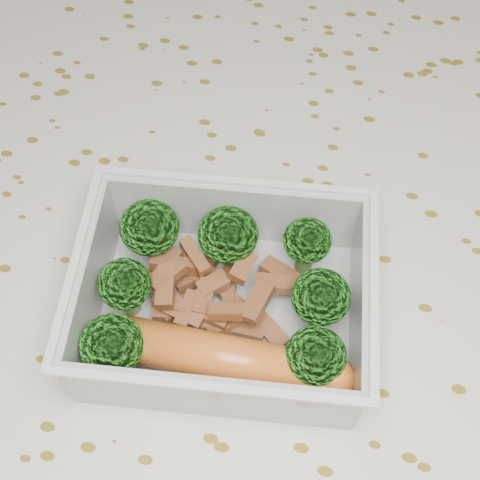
# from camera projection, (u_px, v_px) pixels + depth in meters

# --- Properties ---
(dining_table) EXTENTS (1.40, 0.90, 0.75)m
(dining_table) POSITION_uv_depth(u_px,v_px,m) (233.00, 320.00, 0.56)
(dining_table) COLOR brown
(dining_table) RESTS_ON ground
(tablecloth) EXTENTS (1.46, 0.96, 0.19)m
(tablecloth) POSITION_uv_depth(u_px,v_px,m) (233.00, 292.00, 0.52)
(tablecloth) COLOR silver
(tablecloth) RESTS_ON dining_table
(lunch_container) EXTENTS (0.20, 0.17, 0.07)m
(lunch_container) POSITION_uv_depth(u_px,v_px,m) (224.00, 305.00, 0.44)
(lunch_container) COLOR silver
(lunch_container) RESTS_ON tablecloth
(broccoli_florets) EXTENTS (0.16, 0.13, 0.05)m
(broccoli_florets) POSITION_uv_depth(u_px,v_px,m) (217.00, 282.00, 0.43)
(broccoli_florets) COLOR #608C3F
(broccoli_florets) RESTS_ON lunch_container
(meat_pile) EXTENTS (0.11, 0.07, 0.03)m
(meat_pile) POSITION_uv_depth(u_px,v_px,m) (211.00, 293.00, 0.45)
(meat_pile) COLOR brown
(meat_pile) RESTS_ON lunch_container
(sausage) EXTENTS (0.17, 0.03, 0.03)m
(sausage) POSITION_uv_depth(u_px,v_px,m) (224.00, 358.00, 0.42)
(sausage) COLOR #CB6021
(sausage) RESTS_ON lunch_container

